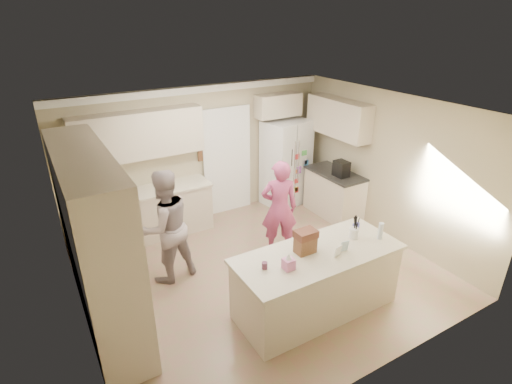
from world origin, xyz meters
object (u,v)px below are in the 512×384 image
refrigerator (286,163)px  teen_girl (279,208)px  coffee_maker (341,169)px  tissue_box (289,264)px  dollhouse_body (305,245)px  teen_boy (165,227)px  island_base (316,283)px  utensil_crock (354,233)px

refrigerator → teen_girl: size_ratio=1.08×
coffee_maker → tissue_box: bearing=-142.4°
dollhouse_body → teen_boy: 2.12m
coffee_maker → teen_girl: bearing=-166.4°
refrigerator → island_base: refrigerator is taller
dollhouse_body → teen_girl: size_ratio=0.16×
tissue_box → dollhouse_body: bearing=26.6°
island_base → teen_girl: bearing=76.0°
coffee_maker → utensil_crock: coffee_maker is taller
utensil_crock → teen_girl: (-0.28, 1.45, -0.17)m
teen_boy → coffee_maker: bearing=172.3°
coffee_maker → teen_boy: 3.55m
coffee_maker → dollhouse_body: (-2.20, -1.80, -0.03)m
utensil_crock → teen_girl: 1.48m
coffee_maker → island_base: coffee_maker is taller
refrigerator → dollhouse_body: bearing=-130.6°
island_base → dollhouse_body: 0.62m
island_base → utensil_crock: size_ratio=14.67×
island_base → teen_boy: teen_boy is taller
coffee_maker → teen_boy: (-3.54, -0.16, -0.18)m
island_base → dollhouse_body: (-0.15, 0.10, 0.60)m
coffee_maker → teen_girl: (-1.68, -0.40, -0.24)m
coffee_maker → island_base: (-2.05, -1.90, -0.63)m
teen_boy → teen_girl: (1.87, -0.24, -0.06)m
utensil_crock → dollhouse_body: bearing=176.4°
tissue_box → teen_boy: bearing=117.1°
coffee_maker → tissue_box: 3.28m
coffee_maker → tissue_box: size_ratio=2.14×
dollhouse_body → tissue_box: bearing=-153.4°
coffee_maker → refrigerator: bearing=111.3°
utensil_crock → teen_girl: size_ratio=0.09×
tissue_box → island_base: bearing=10.3°
coffee_maker → utensil_crock: size_ratio=2.00×
dollhouse_body → utensil_crock: bearing=-3.6°
dollhouse_body → teen_girl: (0.52, 1.40, -0.20)m
tissue_box → dollhouse_body: dollhouse_body is taller
tissue_box → teen_girl: (0.92, 1.60, -0.16)m
coffee_maker → teen_girl: size_ratio=0.18×
coffee_maker → teen_boy: size_ratio=0.17×
tissue_box → teen_boy: 2.07m
refrigerator → teen_girl: 2.00m
coffee_maker → utensil_crock: 2.32m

